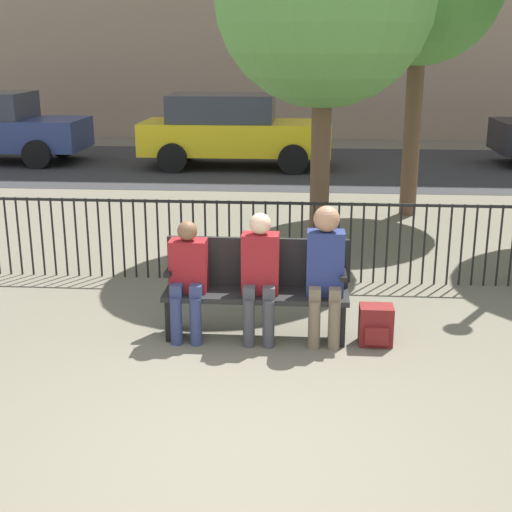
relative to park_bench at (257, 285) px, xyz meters
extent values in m
plane|color=#605B4C|center=(0.00, -2.15, -0.49)|extent=(80.00, 80.00, 0.00)
cube|color=black|center=(0.00, -0.08, -0.07)|extent=(1.72, 0.45, 0.05)
cube|color=black|center=(0.00, 0.12, 0.19)|extent=(1.72, 0.05, 0.47)
cube|color=black|center=(-0.80, -0.08, -0.29)|extent=(0.06, 0.38, 0.40)
cube|color=black|center=(0.80, -0.08, -0.29)|extent=(0.06, 0.38, 0.40)
cube|color=black|center=(-0.80, -0.08, 0.16)|extent=(0.06, 0.38, 0.04)
cube|color=black|center=(0.80, -0.08, 0.16)|extent=(0.06, 0.38, 0.04)
cylinder|color=navy|center=(-0.72, -0.30, -0.27)|extent=(0.11, 0.11, 0.45)
cylinder|color=navy|center=(-0.54, -0.30, -0.27)|extent=(0.11, 0.11, 0.45)
cube|color=navy|center=(-0.72, -0.20, 0.01)|extent=(0.11, 0.20, 0.12)
cube|color=navy|center=(-0.54, -0.20, 0.01)|extent=(0.11, 0.20, 0.12)
cube|color=maroon|center=(-0.63, -0.08, 0.20)|extent=(0.34, 0.22, 0.49)
sphere|color=brown|center=(-0.63, -0.10, 0.54)|extent=(0.18, 0.18, 0.18)
cylinder|color=#3D3D42|center=(-0.05, -0.30, -0.27)|extent=(0.11, 0.11, 0.45)
cylinder|color=#3D3D42|center=(0.13, -0.30, -0.27)|extent=(0.11, 0.11, 0.45)
cube|color=#3D3D42|center=(-0.05, -0.20, 0.01)|extent=(0.11, 0.20, 0.12)
cube|color=#3D3D42|center=(0.13, -0.20, 0.01)|extent=(0.11, 0.20, 0.12)
cube|color=maroon|center=(0.04, -0.08, 0.24)|extent=(0.34, 0.22, 0.56)
sphere|color=beige|center=(0.04, -0.10, 0.62)|extent=(0.20, 0.20, 0.20)
cylinder|color=brown|center=(0.55, -0.30, -0.27)|extent=(0.11, 0.11, 0.45)
cylinder|color=brown|center=(0.73, -0.30, -0.27)|extent=(0.11, 0.11, 0.45)
cube|color=brown|center=(0.55, -0.20, 0.01)|extent=(0.11, 0.20, 0.12)
cube|color=brown|center=(0.73, -0.20, 0.01)|extent=(0.11, 0.20, 0.12)
cube|color=navy|center=(0.64, -0.08, 0.26)|extent=(0.34, 0.22, 0.60)
sphere|color=#A37556|center=(0.64, -0.10, 0.67)|extent=(0.24, 0.24, 0.24)
cube|color=maroon|center=(1.11, -0.16, -0.31)|extent=(0.31, 0.22, 0.37)
cube|color=maroon|center=(1.11, -0.29, -0.36)|extent=(0.22, 0.04, 0.17)
cylinder|color=black|center=(-3.10, 1.62, -0.02)|extent=(0.02, 0.02, 0.95)
cylinder|color=black|center=(-2.96, 1.62, -0.02)|extent=(0.02, 0.02, 0.95)
cylinder|color=black|center=(-2.82, 1.62, -0.02)|extent=(0.02, 0.02, 0.95)
cylinder|color=black|center=(-2.68, 1.62, -0.02)|extent=(0.02, 0.02, 0.95)
cylinder|color=black|center=(-2.54, 1.62, -0.02)|extent=(0.02, 0.02, 0.95)
cylinder|color=black|center=(-2.40, 1.62, -0.02)|extent=(0.02, 0.02, 0.95)
cylinder|color=black|center=(-2.26, 1.62, -0.02)|extent=(0.02, 0.02, 0.95)
cylinder|color=black|center=(-2.12, 1.62, -0.02)|extent=(0.02, 0.02, 0.95)
cylinder|color=black|center=(-1.98, 1.62, -0.02)|extent=(0.02, 0.02, 0.95)
cylinder|color=black|center=(-1.84, 1.62, -0.02)|extent=(0.02, 0.02, 0.95)
cylinder|color=black|center=(-1.70, 1.62, -0.02)|extent=(0.02, 0.02, 0.95)
cylinder|color=black|center=(-1.56, 1.62, -0.02)|extent=(0.02, 0.02, 0.95)
cylinder|color=black|center=(-1.42, 1.62, -0.02)|extent=(0.02, 0.02, 0.95)
cylinder|color=black|center=(-1.28, 1.62, -0.02)|extent=(0.02, 0.02, 0.95)
cylinder|color=black|center=(-1.14, 1.62, -0.02)|extent=(0.02, 0.02, 0.95)
cylinder|color=black|center=(-1.00, 1.62, -0.02)|extent=(0.02, 0.02, 0.95)
cylinder|color=black|center=(-0.86, 1.62, -0.02)|extent=(0.02, 0.02, 0.95)
cylinder|color=black|center=(-0.72, 1.62, -0.02)|extent=(0.02, 0.02, 0.95)
cylinder|color=black|center=(-0.58, 1.62, -0.02)|extent=(0.02, 0.02, 0.95)
cylinder|color=black|center=(-0.44, 1.62, -0.02)|extent=(0.02, 0.02, 0.95)
cylinder|color=black|center=(-0.30, 1.62, -0.02)|extent=(0.02, 0.02, 0.95)
cylinder|color=black|center=(-0.16, 1.62, -0.02)|extent=(0.02, 0.02, 0.95)
cylinder|color=black|center=(-0.02, 1.62, -0.02)|extent=(0.02, 0.02, 0.95)
cylinder|color=black|center=(0.12, 1.62, -0.02)|extent=(0.02, 0.02, 0.95)
cylinder|color=black|center=(0.26, 1.62, -0.02)|extent=(0.02, 0.02, 0.95)
cylinder|color=black|center=(0.40, 1.62, -0.02)|extent=(0.02, 0.02, 0.95)
cylinder|color=black|center=(0.54, 1.62, -0.02)|extent=(0.02, 0.02, 0.95)
cylinder|color=black|center=(0.68, 1.62, -0.02)|extent=(0.02, 0.02, 0.95)
cylinder|color=black|center=(0.82, 1.62, -0.02)|extent=(0.02, 0.02, 0.95)
cylinder|color=black|center=(0.96, 1.62, -0.02)|extent=(0.02, 0.02, 0.95)
cylinder|color=black|center=(1.10, 1.62, -0.02)|extent=(0.02, 0.02, 0.95)
cylinder|color=black|center=(1.24, 1.62, -0.02)|extent=(0.02, 0.02, 0.95)
cylinder|color=black|center=(1.38, 1.62, -0.02)|extent=(0.02, 0.02, 0.95)
cylinder|color=black|center=(1.52, 1.62, -0.02)|extent=(0.02, 0.02, 0.95)
cylinder|color=black|center=(1.66, 1.62, -0.02)|extent=(0.02, 0.02, 0.95)
cylinder|color=black|center=(1.80, 1.62, -0.02)|extent=(0.02, 0.02, 0.95)
cylinder|color=black|center=(1.94, 1.62, -0.02)|extent=(0.02, 0.02, 0.95)
cylinder|color=black|center=(2.08, 1.62, -0.02)|extent=(0.02, 0.02, 0.95)
cylinder|color=black|center=(2.22, 1.62, -0.02)|extent=(0.02, 0.02, 0.95)
cylinder|color=black|center=(2.36, 1.62, -0.02)|extent=(0.02, 0.02, 0.95)
cylinder|color=black|center=(2.50, 1.62, -0.02)|extent=(0.02, 0.02, 0.95)
cylinder|color=black|center=(2.64, 1.62, -0.02)|extent=(0.02, 0.02, 0.95)
cylinder|color=black|center=(2.78, 1.62, -0.02)|extent=(0.02, 0.02, 0.95)
cube|color=black|center=(0.00, 1.62, 0.44)|extent=(9.00, 0.03, 0.03)
cylinder|color=brown|center=(2.08, 5.21, 0.96)|extent=(0.27, 0.27, 2.90)
cylinder|color=brown|center=(0.61, 3.13, 0.75)|extent=(0.26, 0.26, 2.50)
cube|color=#2B2B2D|center=(0.00, 9.85, -0.49)|extent=(24.00, 6.00, 0.01)
cube|color=yellow|center=(-1.18, 9.67, 0.18)|extent=(4.20, 1.70, 0.70)
cube|color=#2D333D|center=(-1.50, 9.67, 0.83)|extent=(2.31, 1.56, 0.60)
cylinder|color=black|center=(0.12, 8.80, -0.17)|extent=(0.64, 0.20, 0.64)
cylinder|color=black|center=(0.12, 10.54, -0.17)|extent=(0.64, 0.20, 0.64)
cylinder|color=black|center=(-2.48, 8.80, -0.17)|extent=(0.64, 0.20, 0.64)
cylinder|color=black|center=(-2.48, 10.54, -0.17)|extent=(0.64, 0.20, 0.64)
cylinder|color=black|center=(-5.59, 9.09, -0.17)|extent=(0.64, 0.20, 0.64)
cylinder|color=black|center=(-5.59, 10.83, -0.17)|extent=(0.64, 0.20, 0.64)
camera|label=1|loc=(0.47, -6.33, 2.17)|focal=50.00mm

